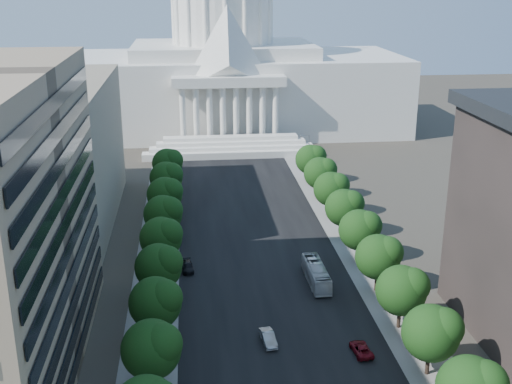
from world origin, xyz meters
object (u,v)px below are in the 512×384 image
object	(u,v)px
city_bus	(316,274)
car_red	(361,349)
car_dark_b	(187,267)
car_silver	(268,338)

from	to	relation	value
city_bus	car_red	bearing A→B (deg)	-85.71
car_dark_b	city_bus	world-z (taller)	city_bus
car_silver	car_red	size ratio (longest dim) A/B	1.00
car_dark_b	car_red	bearing A→B (deg)	-56.30
city_bus	car_dark_b	bearing A→B (deg)	160.99
car_dark_b	city_bus	xyz separation A→B (m)	(22.04, -7.22, 0.98)
car_silver	car_dark_b	size ratio (longest dim) A/B	1.01
car_dark_b	car_silver	bearing A→B (deg)	-71.31
car_silver	car_dark_b	bearing A→B (deg)	107.62
car_silver	car_red	distance (m)	13.24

